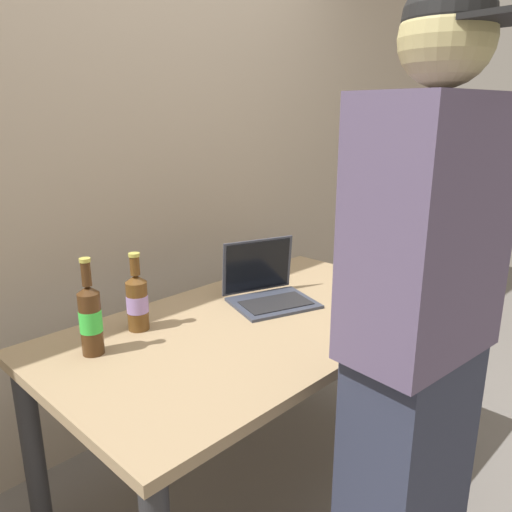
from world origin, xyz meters
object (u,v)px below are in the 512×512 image
(beer_bottle_amber, at_px, (137,300))
(beer_bottle_green, at_px, (90,318))
(laptop, at_px, (268,288))
(person_figure, at_px, (416,350))

(beer_bottle_amber, xyz_separation_m, beer_bottle_green, (-0.21, -0.06, 0.01))
(laptop, height_order, beer_bottle_green, beer_bottle_green)
(laptop, xyz_separation_m, person_figure, (-0.29, -0.79, 0.11))
(laptop, distance_m, beer_bottle_green, 0.74)
(laptop, bearing_deg, person_figure, -110.03)
(person_figure, bearing_deg, beer_bottle_green, 116.96)
(beer_bottle_amber, height_order, person_figure, person_figure)
(beer_bottle_amber, relative_size, beer_bottle_green, 0.88)
(laptop, height_order, beer_bottle_amber, beer_bottle_amber)
(beer_bottle_green, bearing_deg, person_figure, -63.04)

